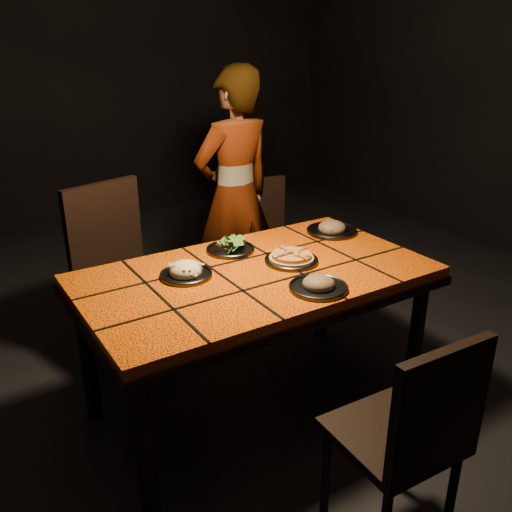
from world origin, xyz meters
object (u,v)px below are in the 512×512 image
chair_far_left (119,263)px  diner (235,196)px  chair_near (412,431)px  chair_far_right (263,235)px  plate_pizza (291,259)px  plate_pasta (186,272)px  dining_table (256,286)px

chair_far_left → diner: diner is taller
chair_near → chair_far_left: size_ratio=0.86×
chair_near → chair_far_right: bearing=-106.2°
chair_near → plate_pizza: (0.19, 0.97, 0.26)m
plate_pizza → plate_pasta: size_ratio=1.08×
dining_table → chair_near: 0.98m
chair_near → diner: diner is taller
chair_far_right → plate_pizza: (-0.48, -0.97, 0.27)m
dining_table → chair_far_right: (0.68, 0.97, -0.17)m
chair_near → chair_far_left: bearing=-74.6°
plate_pizza → chair_far_right: bearing=64.0°
chair_far_right → diner: (-0.22, 0.01, 0.31)m
chair_near → chair_far_left: chair_far_left is taller
chair_near → plate_pasta: bearing=-71.2°
chair_far_left → chair_near: bearing=-93.1°
dining_table → chair_far_left: chair_far_left is taller
chair_far_left → diner: (0.85, 0.17, 0.22)m
chair_far_right → plate_pasta: size_ratio=3.66×
dining_table → diner: size_ratio=1.00×
chair_near → chair_far_right: chair_near is taller
dining_table → plate_pasta: 0.34m
chair_far_right → plate_pasta: 1.33m
dining_table → plate_pizza: plate_pizza is taller
plate_pasta → chair_near: bearing=-73.8°
dining_table → diner: (0.46, 0.98, 0.14)m
dining_table → plate_pasta: (-0.30, 0.12, 0.10)m
chair_far_right → diner: 0.38m
chair_near → plate_pasta: size_ratio=3.71×
diner → chair_far_right: bearing=170.9°
chair_far_right → plate_pizza: 1.12m
chair_far_left → plate_pasta: (0.09, -0.69, 0.18)m
chair_far_right → chair_far_left: bearing=-161.4°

